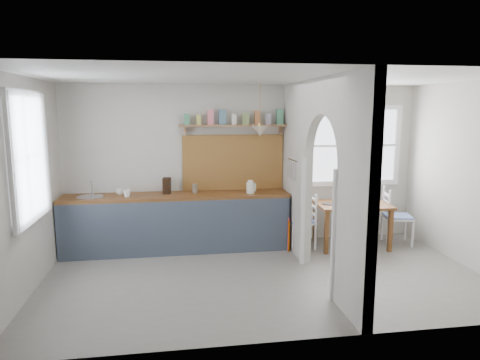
{
  "coord_description": "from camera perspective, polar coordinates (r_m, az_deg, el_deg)",
  "views": [
    {
      "loc": [
        -1.15,
        -5.3,
        2.21
      ],
      "look_at": [
        -0.26,
        0.46,
        1.24
      ],
      "focal_mm": 32.0,
      "sensor_mm": 36.0,
      "label": 1
    }
  ],
  "objects": [
    {
      "name": "floor",
      "position": [
        5.85,
        3.32,
        -12.76
      ],
      "size": [
        5.8,
        3.2,
        0.01
      ],
      "primitive_type": "cube",
      "color": "slate",
      "rests_on": "ground"
    },
    {
      "name": "ceiling",
      "position": [
        5.43,
        3.59,
        13.54
      ],
      "size": [
        5.8,
        3.2,
        0.01
      ],
      "primitive_type": "cube",
      "color": "beige",
      "rests_on": "walls"
    },
    {
      "name": "walls",
      "position": [
        5.49,
        3.45,
        -0.1
      ],
      "size": [
        5.81,
        3.21,
        2.6
      ],
      "color": "beige",
      "rests_on": "floor"
    },
    {
      "name": "partition",
      "position": [
        5.71,
        10.22,
        1.66
      ],
      "size": [
        0.12,
        3.2,
        2.6
      ],
      "color": "beige",
      "rests_on": "floor"
    },
    {
      "name": "kitchen_window",
      "position": [
        5.6,
        -26.63,
        2.7
      ],
      "size": [
        0.1,
        1.16,
        1.5
      ],
      "primitive_type": null,
      "color": "white",
      "rests_on": "walls"
    },
    {
      "name": "nook_window",
      "position": [
        7.49,
        14.54,
        4.46
      ],
      "size": [
        1.76,
        0.1,
        1.3
      ],
      "primitive_type": null,
      "color": "white",
      "rests_on": "walls"
    },
    {
      "name": "counter",
      "position": [
        6.85,
        -8.32,
        -5.49
      ],
      "size": [
        3.5,
        0.6,
        0.9
      ],
      "color": "brown",
      "rests_on": "floor"
    },
    {
      "name": "sink",
      "position": [
        6.85,
        -19.36,
        -2.21
      ],
      "size": [
        0.4,
        0.4,
        0.02
      ],
      "primitive_type": "cylinder",
      "color": "#B4B8C0",
      "rests_on": "counter"
    },
    {
      "name": "backsplash",
      "position": [
        6.99,
        -0.91,
        2.37
      ],
      "size": [
        1.65,
        0.03,
        0.9
      ],
      "primitive_type": "cube",
      "color": "#986530",
      "rests_on": "walls"
    },
    {
      "name": "shelf",
      "position": [
        6.85,
        -0.82,
        7.75
      ],
      "size": [
        1.75,
        0.2,
        0.21
      ],
      "color": "#A9774C",
      "rests_on": "walls"
    },
    {
      "name": "pendant_lamp",
      "position": [
        6.58,
        2.67,
        6.56
      ],
      "size": [
        0.26,
        0.26,
        0.16
      ],
      "primitive_type": "cone",
      "color": "beige",
      "rests_on": "ceiling"
    },
    {
      "name": "utensil_rail",
      "position": [
        6.49,
        7.07,
        2.64
      ],
      "size": [
        0.02,
        0.5,
        0.02
      ],
      "primitive_type": "cylinder",
      "rotation": [
        1.57,
        0.0,
        0.0
      ],
      "color": "#B4B8C0",
      "rests_on": "partition"
    },
    {
      "name": "dining_table",
      "position": [
        7.18,
        14.63,
        -5.83
      ],
      "size": [
        1.18,
        0.82,
        0.71
      ],
      "primitive_type": null,
      "rotation": [
        0.0,
        0.0,
        -0.06
      ],
      "color": "brown",
      "rests_on": "floor"
    },
    {
      "name": "chair_left",
      "position": [
        6.95,
        8.08,
        -5.34
      ],
      "size": [
        0.43,
        0.43,
        0.9
      ],
      "primitive_type": null,
      "rotation": [
        0.0,
        0.0,
        -1.52
      ],
      "color": "white",
      "rests_on": "floor"
    },
    {
      "name": "chair_right",
      "position": [
        7.53,
        20.29,
        -4.53
      ],
      "size": [
        0.52,
        0.52,
        0.94
      ],
      "primitive_type": null,
      "rotation": [
        0.0,
        0.0,
        1.34
      ],
      "color": "white",
      "rests_on": "floor"
    },
    {
      "name": "kettle",
      "position": [
        6.72,
        1.4,
        -0.92
      ],
      "size": [
        0.21,
        0.19,
        0.2
      ],
      "primitive_type": null,
      "rotation": [
        0.0,
        0.0,
        0.4
      ],
      "color": "white",
      "rests_on": "counter"
    },
    {
      "name": "mug_a",
      "position": [
        6.67,
        -14.82,
        -1.71
      ],
      "size": [
        0.14,
        0.14,
        0.11
      ],
      "primitive_type": "imported",
      "rotation": [
        0.0,
        0.0,
        -0.15
      ],
      "color": "white",
      "rests_on": "counter"
    },
    {
      "name": "mug_b",
      "position": [
        6.86,
        -15.71,
        -1.5
      ],
      "size": [
        0.15,
        0.15,
        0.1
      ],
      "primitive_type": "imported",
      "rotation": [
        0.0,
        0.0,
        -0.22
      ],
      "color": "white",
      "rests_on": "counter"
    },
    {
      "name": "knife_block",
      "position": [
        6.79,
        -9.73,
        -0.75
      ],
      "size": [
        0.13,
        0.17,
        0.25
      ],
      "primitive_type": "cube",
      "rotation": [
        0.0,
        0.0,
        -0.15
      ],
      "color": "black",
      "rests_on": "counter"
    },
    {
      "name": "jar",
      "position": [
        6.81,
        -6.06,
        -1.12
      ],
      "size": [
        0.1,
        0.1,
        0.14
      ],
      "primitive_type": "cylinder",
      "rotation": [
        0.0,
        0.0,
        0.17
      ],
      "color": "#756753",
      "rests_on": "counter"
    },
    {
      "name": "towel_magenta",
      "position": [
        6.78,
        6.48,
        -7.22
      ],
      "size": [
        0.02,
        0.03,
        0.53
      ],
      "primitive_type": "cube",
      "color": "#CB3A6B",
      "rests_on": "counter"
    },
    {
      "name": "towel_orange",
      "position": [
        6.76,
        6.52,
        -7.47
      ],
      "size": [
        0.02,
        0.03,
        0.51
      ],
      "primitive_type": "cube",
      "color": "#C34903",
      "rests_on": "counter"
    },
    {
      "name": "bowl",
      "position": [
        7.11,
        16.9,
        -2.87
      ],
      "size": [
        0.28,
        0.28,
        0.06
      ],
      "primitive_type": "imported",
      "rotation": [
        0.0,
        0.0,
        0.07
      ],
      "color": "silver",
      "rests_on": "dining_table"
    },
    {
      "name": "table_cup",
      "position": [
        6.87,
        13.5,
        -2.98
      ],
      "size": [
        0.14,
        0.14,
        0.1
      ],
      "primitive_type": "imported",
      "rotation": [
        0.0,
        0.0,
        -0.39
      ],
      "color": "#659864",
      "rests_on": "dining_table"
    },
    {
      "name": "plate",
      "position": [
        6.95,
        11.6,
        -3.13
      ],
      "size": [
        0.22,
        0.22,
        0.01
      ],
      "primitive_type": "cylinder",
      "rotation": [
        0.0,
        0.0,
        0.31
      ],
      "color": "#292322",
      "rests_on": "dining_table"
    },
    {
      "name": "vase",
      "position": [
        7.28,
        15.03,
        -1.93
      ],
      "size": [
        0.21,
        0.21,
        0.21
      ],
      "primitive_type": "imported",
      "rotation": [
        0.0,
        0.0,
        -0.08
      ],
      "color": "#4D2F51",
      "rests_on": "dining_table"
    }
  ]
}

